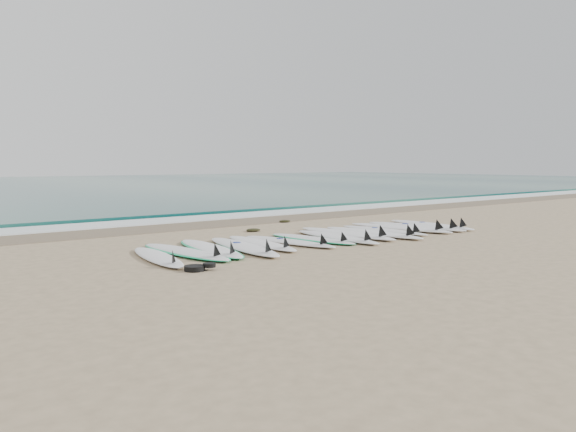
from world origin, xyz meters
TOP-DOWN VIEW (x-y plane):
  - ground at (0.00, 0.00)m, footprint 120.00×120.00m
  - wet_sand_band at (0.00, 4.10)m, footprint 120.00×1.80m
  - foam_band at (0.00, 5.50)m, footprint 120.00×1.40m
  - wave_crest at (0.00, 7.00)m, footprint 120.00×1.00m
  - surfboard_0 at (-3.85, -0.16)m, footprint 0.86×2.43m
  - surfboard_1 at (-3.21, 0.05)m, footprint 0.86×2.69m
  - surfboard_2 at (-2.65, 0.12)m, footprint 1.01×2.73m
  - surfboard_3 at (-2.08, -0.15)m, footprint 1.01×2.86m
  - surfboard_4 at (-1.52, 0.05)m, footprint 0.78×2.58m
  - surfboard_5 at (-0.91, -0.10)m, footprint 0.88×2.51m
  - surfboard_6 at (-0.25, -0.03)m, footprint 0.85×2.39m
  - surfboard_7 at (0.31, -0.21)m, footprint 0.75×2.71m
  - surfboard_8 at (0.87, 0.05)m, footprint 0.67×2.91m
  - surfboard_9 at (1.45, -0.21)m, footprint 0.72×2.87m
  - surfboard_10 at (2.04, -0.02)m, footprint 0.70×2.53m
  - surfboard_11 at (2.70, 0.03)m, footprint 1.02×2.91m
  - surfboard_12 at (3.25, -0.00)m, footprint 0.94×2.86m
  - surfboard_13 at (3.85, -0.00)m, footprint 0.76×2.79m
  - seaweed_near at (-0.33, 2.06)m, footprint 0.37×0.29m
  - seaweed_far at (1.54, 3.23)m, footprint 0.34×0.26m
  - leash_coil at (-3.80, -1.43)m, footprint 0.46×0.36m

SIDE VIEW (x-z plane):
  - ground at x=0.00m, z-range 0.00..0.00m
  - wet_sand_band at x=0.00m, z-range 0.00..0.01m
  - foam_band at x=0.00m, z-range 0.00..0.04m
  - seaweed_far at x=1.54m, z-range 0.00..0.07m
  - seaweed_near at x=-0.33m, z-range 0.00..0.07m
  - surfboard_6 at x=-0.25m, z-range -0.10..0.19m
  - leash_coil at x=-3.80m, z-range -0.01..0.10m
  - surfboard_1 at x=-3.21m, z-range -0.12..0.22m
  - wave_crest at x=0.00m, z-range 0.00..0.10m
  - surfboard_2 at x=-2.65m, z-range -0.12..0.22m
  - surfboard_0 at x=-3.85m, z-range -0.10..0.21m
  - surfboard_5 at x=-0.91m, z-range -0.10..0.21m
  - surfboard_10 at x=2.04m, z-range -0.10..0.22m
  - surfboard_4 at x=-1.52m, z-range -0.11..0.22m
  - surfboard_7 at x=0.31m, z-range -0.11..0.23m
  - surfboard_13 at x=3.85m, z-range -0.12..0.24m
  - surfboard_3 at x=-2.08m, z-range -0.12..0.24m
  - surfboard_12 at x=3.25m, z-range -0.12..0.24m
  - surfboard_9 at x=1.45m, z-range -0.12..0.24m
  - surfboard_11 at x=2.70m, z-range -0.12..0.25m
  - surfboard_8 at x=0.87m, z-range -0.12..0.25m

